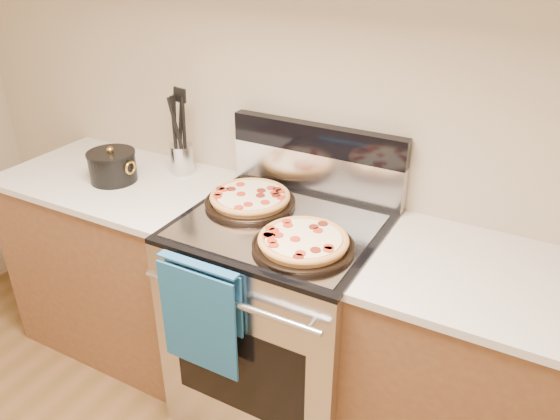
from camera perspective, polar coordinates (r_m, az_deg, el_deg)
The scene contains 17 objects.
wall_back at distance 2.21m, azimuth 4.55°, elevation 12.36°, with size 4.00×4.00×0.00m, color tan.
range_body at distance 2.35m, azimuth 0.09°, elevation -11.44°, with size 0.76×0.68×0.90m, color #B7B7BC.
oven_window at distance 2.13m, azimuth -4.39°, elevation -16.41°, with size 0.56×0.01×0.40m, color black.
cooktop at distance 2.09m, azimuth 0.10°, elevation -1.62°, with size 0.76×0.68×0.02m, color black.
backsplash_lower at distance 2.29m, azimuth 3.82°, elevation 3.91°, with size 0.76×0.06×0.18m, color silver.
backsplash_upper at distance 2.24m, azimuth 3.94°, elevation 7.43°, with size 0.76×0.06×0.12m, color black.
oven_handle at distance 1.88m, azimuth -5.44°, elevation -9.48°, with size 0.03×0.03×0.70m, color silver.
dish_towel at distance 2.00m, azimuth -8.23°, elevation -10.70°, with size 0.32×0.05×0.42m, color #195081, non-canonical shape.
foil_sheet at distance 2.06m, azimuth -0.30°, elevation -1.66°, with size 0.70×0.55×0.01m, color gray.
cabinet_left at distance 2.82m, azimuth -15.60°, elevation -5.41°, with size 1.00×0.62×0.88m, color brown.
countertop_left at distance 2.61m, azimuth -16.85°, elevation 3.01°, with size 1.02×0.64×0.03m, color beige.
cabinet_right at distance 2.21m, azimuth 22.00°, elevation -17.34°, with size 1.00×0.62×0.88m, color brown.
countertop_right at distance 1.93m, azimuth 24.38°, elevation -7.63°, with size 1.02×0.64×0.03m, color beige.
pepperoni_pizza_back at distance 2.20m, azimuth -3.14°, elevation 1.19°, with size 0.36×0.36×0.05m, color #A96833, non-canonical shape.
pepperoni_pizza_front at distance 1.91m, azimuth 2.45°, elevation -3.38°, with size 0.36×0.36×0.05m, color #A96833, non-canonical shape.
utensil_crock at distance 2.55m, azimuth -10.20°, elevation 5.28°, with size 0.11×0.11×0.14m, color silver.
saucepan at distance 2.54m, azimuth -17.08°, elevation 4.26°, with size 0.21×0.21×0.13m, color black.
Camera 1 is at (0.87, 0.05, 1.94)m, focal length 35.00 mm.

